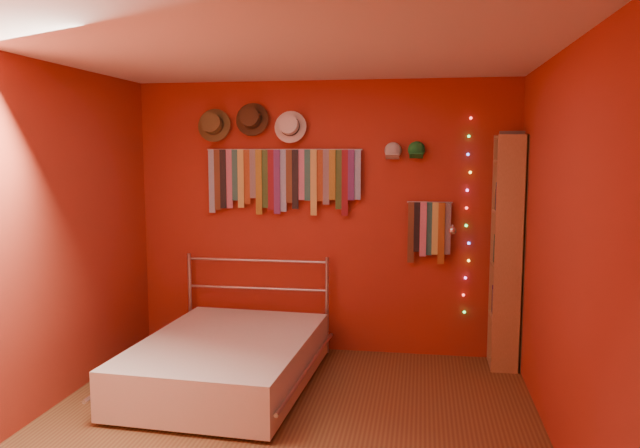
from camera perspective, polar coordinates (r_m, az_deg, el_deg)
The scene contains 16 objects.
ground at distance 4.42m, azimuth -3.45°, elevation -18.32°, with size 3.50×3.50×0.00m, color brown.
back_wall at distance 5.76m, azimuth 0.31°, elevation 0.56°, with size 3.50×0.02×2.50m, color maroon.
right_wall at distance 4.04m, azimuth 21.41°, elevation -2.58°, with size 0.02×3.50×2.50m, color maroon.
left_wall at distance 4.76m, azimuth -24.60°, elevation -1.38°, with size 0.02×3.50×2.50m, color maroon.
ceiling at distance 4.05m, azimuth -3.71°, elevation 15.65°, with size 3.50×3.50×0.02m, color white.
tie_rack at distance 5.74m, azimuth -3.53°, elevation 4.29°, with size 1.45×0.03×0.61m.
small_tie_rack at distance 5.63m, azimuth 9.95°, elevation -0.43°, with size 0.40×0.03×0.56m.
fedora_olive at distance 5.88m, azimuth -9.77°, elevation 8.98°, with size 0.31×0.17×0.31m.
fedora_brown at distance 5.77m, azimuth -6.32°, elevation 9.58°, with size 0.31×0.17×0.30m.
fedora_white at distance 5.69m, azimuth -2.80°, elevation 8.95°, with size 0.29×0.16×0.29m.
cap_white at distance 5.60m, azimuth 6.68°, elevation 6.66°, with size 0.16×0.21×0.16m.
cap_green at distance 5.60m, azimuth 8.81°, elevation 6.70°, with size 0.16×0.21×0.16m.
fairy_lights at distance 5.66m, azimuth 13.32°, elevation 0.64°, with size 0.06×0.02×1.75m.
reading_lamp at distance 5.47m, azimuth 12.00°, elevation -0.55°, with size 0.07×0.30×0.09m.
bookshelf at distance 5.55m, azimuth 17.10°, elevation -2.40°, with size 0.25×0.34×2.00m.
bed at distance 5.13m, azimuth -8.53°, elevation -12.23°, with size 1.45×1.90×0.90m.
Camera 1 is at (0.90, -3.90, 1.88)m, focal length 35.00 mm.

